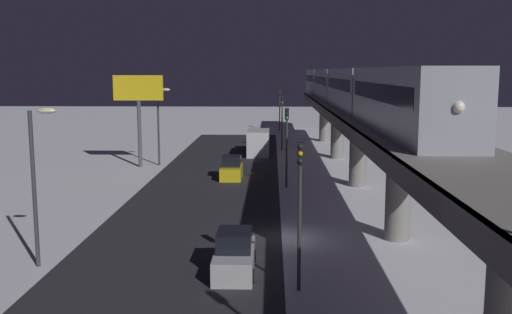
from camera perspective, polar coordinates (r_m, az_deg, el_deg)
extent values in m
plane|color=white|center=(32.70, 2.27, -8.04)|extent=(240.00, 240.00, 0.00)
cube|color=#28282D|center=(33.06, -7.10, -7.91)|extent=(11.00, 105.63, 0.01)
cube|color=gray|center=(32.31, 14.10, 1.85)|extent=(5.00, 105.63, 0.80)
cube|color=#38383D|center=(31.88, 9.92, 1.89)|extent=(0.24, 103.52, 0.80)
cylinder|color=gray|center=(77.21, 6.81, 3.51)|extent=(1.40, 1.40, 5.31)
cylinder|color=gray|center=(62.27, 8.05, 2.30)|extent=(1.40, 1.40, 5.31)
cylinder|color=gray|center=(47.42, 10.07, 0.31)|extent=(1.40, 1.40, 5.31)
cylinder|color=gray|center=(32.79, 13.91, -3.46)|extent=(1.40, 1.40, 5.31)
cylinder|color=gray|center=(18.90, 23.83, -12.88)|extent=(1.40, 1.40, 5.31)
cube|color=#999EA8|center=(31.65, 14.43, 5.52)|extent=(2.90, 18.00, 3.40)
cube|color=black|center=(31.64, 14.46, 6.26)|extent=(2.94, 16.20, 0.90)
cube|color=#999EA8|center=(49.95, 9.72, 6.67)|extent=(2.90, 18.00, 3.40)
cube|color=black|center=(49.94, 9.73, 7.14)|extent=(2.94, 16.20, 0.90)
cube|color=#999EA8|center=(68.41, 7.53, 7.19)|extent=(2.90, 18.00, 3.40)
cube|color=black|center=(68.40, 7.54, 7.53)|extent=(2.94, 16.20, 0.90)
cube|color=#999EA8|center=(86.93, 6.27, 7.48)|extent=(2.90, 18.00, 3.40)
cube|color=black|center=(86.92, 6.28, 7.75)|extent=(2.94, 16.20, 0.90)
sphere|color=white|center=(22.92, 19.43, 4.69)|extent=(0.44, 0.44, 0.44)
cube|color=#B2B2B7|center=(27.36, -2.14, -10.18)|extent=(1.80, 4.47, 1.10)
cube|color=black|center=(27.06, -2.15, -8.20)|extent=(1.58, 2.14, 0.87)
cylinder|color=black|center=(28.80, -3.67, -9.70)|extent=(0.20, 0.64, 0.64)
cylinder|color=black|center=(28.70, -0.22, -9.75)|extent=(0.20, 0.64, 0.64)
cylinder|color=black|center=(26.20, -4.24, -11.59)|extent=(0.20, 0.64, 0.64)
cylinder|color=black|center=(26.09, -0.42, -11.66)|extent=(0.20, 0.64, 0.64)
cube|color=gold|center=(50.44, -2.43, -1.49)|extent=(1.80, 4.01, 1.10)
cube|color=black|center=(50.28, -2.44, -0.39)|extent=(1.58, 1.93, 0.87)
cube|color=#A51E1E|center=(67.73, 0.30, 1.64)|extent=(2.30, 2.20, 2.40)
cube|color=silver|center=(63.93, 0.22, 1.41)|extent=(2.40, 5.00, 2.80)
cylinder|color=#2D2D2D|center=(24.55, 4.31, -7.02)|extent=(0.16, 0.16, 5.50)
cube|color=black|center=(23.89, 4.40, 0.39)|extent=(0.32, 0.32, 0.90)
sphere|color=black|center=(23.68, 4.43, 1.05)|extent=(0.20, 0.20, 0.20)
sphere|color=yellow|center=(23.72, 4.42, 0.33)|extent=(0.20, 0.20, 0.20)
sphere|color=black|center=(23.76, 4.41, -0.39)|extent=(0.20, 0.20, 0.20)
cylinder|color=#2D2D2D|center=(46.09, 3.04, 0.32)|extent=(0.16, 0.16, 5.50)
cube|color=black|center=(45.74, 3.08, 4.29)|extent=(0.32, 0.32, 0.90)
sphere|color=black|center=(45.54, 3.08, 4.65)|extent=(0.20, 0.20, 0.20)
sphere|color=black|center=(45.56, 3.08, 4.27)|extent=(0.20, 0.20, 0.20)
sphere|color=#19E53F|center=(45.59, 3.08, 3.90)|extent=(0.20, 0.20, 0.20)
cylinder|color=#2D2D2D|center=(67.91, 2.59, 2.97)|extent=(0.16, 0.16, 5.50)
cube|color=black|center=(67.68, 2.61, 5.66)|extent=(0.32, 0.32, 0.90)
sphere|color=black|center=(67.48, 2.61, 5.91)|extent=(0.20, 0.20, 0.20)
sphere|color=black|center=(67.50, 2.61, 5.66)|extent=(0.20, 0.20, 0.20)
sphere|color=#19E53F|center=(67.51, 2.61, 5.40)|extent=(0.20, 0.20, 0.20)
cylinder|color=#2D2D2D|center=(89.81, 2.35, 4.32)|extent=(0.16, 0.16, 5.50)
cube|color=black|center=(89.63, 2.37, 6.36)|extent=(0.32, 0.32, 0.90)
sphere|color=red|center=(89.44, 2.37, 6.55)|extent=(0.20, 0.20, 0.20)
sphere|color=black|center=(89.45, 2.37, 6.36)|extent=(0.20, 0.20, 0.20)
sphere|color=black|center=(89.46, 2.37, 6.17)|extent=(0.20, 0.20, 0.20)
cylinder|color=#4C4C51|center=(57.14, -11.45, 2.26)|extent=(0.36, 0.36, 6.50)
cube|color=yellow|center=(56.84, -11.58, 6.72)|extent=(4.80, 0.30, 2.40)
cylinder|color=#38383D|center=(29.17, -21.10, -3.06)|extent=(0.20, 0.20, 7.50)
ellipsoid|color=#F4E5B2|center=(28.38, -20.01, 4.34)|extent=(0.90, 0.44, 0.30)
cylinder|color=#38383D|center=(57.71, -9.63, 2.87)|extent=(0.20, 0.20, 7.50)
ellipsoid|color=#F4E5B2|center=(57.32, -8.94, 6.60)|extent=(0.90, 0.44, 0.30)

